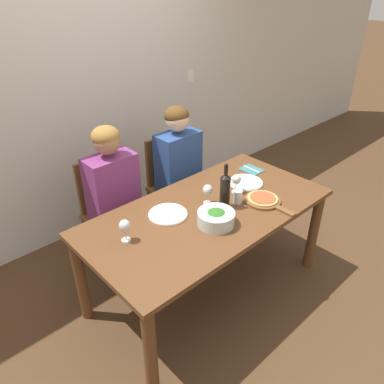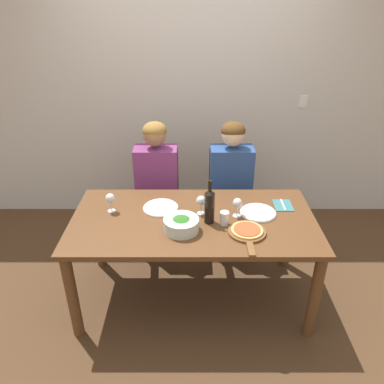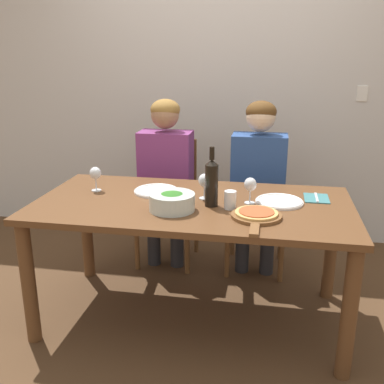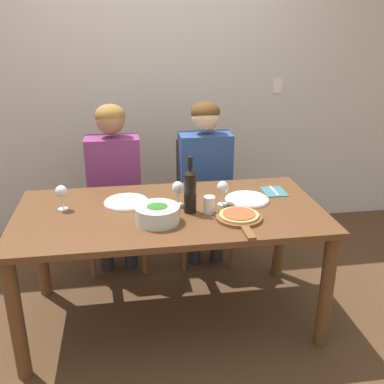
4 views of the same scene
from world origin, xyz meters
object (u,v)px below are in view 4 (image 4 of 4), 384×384
Objects in this scene: pizza_on_board at (239,217)px; wine_glass_centre at (178,189)px; wine_glass_right at (223,188)px; fork_on_napkin at (274,192)px; chair_left at (116,199)px; person_man at (205,169)px; dinner_plate_left at (126,202)px; dinner_plate_right at (247,199)px; broccoli_bowl at (157,214)px; chair_right at (203,194)px; wine_glass_left at (61,193)px; person_woman at (114,173)px; wine_bottle at (190,190)px; water_tumbler at (209,205)px.

pizza_on_board is 2.67× the size of wine_glass_centre.
wine_glass_right is 0.42m from fork_on_napkin.
person_man is at bearing -9.24° from chair_left.
fork_on_napkin is at bearing 2.70° from dinner_plate_left.
pizza_on_board reaches higher than dinner_plate_right.
broccoli_bowl reaches higher than dinner_plate_right.
chair_right is 6.14× the size of wine_glass_left.
wine_glass_left is 0.68m from wine_glass_centre.
wine_glass_left is at bearing -115.94° from person_woman.
wine_bottle is at bearing 28.69° from broccoli_bowl.
broccoli_bowl is 0.61m from dinner_plate_right.
person_man is 6.93× the size of fork_on_napkin.
pizza_on_board is at bearing -78.18° from wine_glass_right.
chair_right reaches higher than dinner_plate_left.
person_man is 8.26× the size of wine_glass_right.
wine_glass_right is at bearing 101.82° from pizza_on_board.
wine_bottle is 0.32m from pizza_on_board.
wine_glass_centre is at bearing 172.21° from wine_glass_right.
fork_on_napkin is at bearing 49.31° from pizza_on_board.
person_woman is at bearing 134.16° from wine_glass_right.
water_tumbler is (-0.12, -0.78, 0.04)m from person_man.
water_tumbler reaches higher than pizza_on_board.
chair_left reaches higher than water_tumbler.
wine_bottle is 0.14m from water_tumbler.
chair_left is 6.14× the size of wine_glass_left.
wine_bottle is 0.43m from dinner_plate_left.
wine_bottle is at bearing -104.95° from chair_right.
person_woman is 0.75m from wine_glass_centre.
wine_glass_left is 1.00× the size of wine_glass_centre.
wine_bottle is (0.44, -0.75, 0.13)m from person_woman.
wine_glass_left is (-0.99, 0.30, 0.09)m from pizza_on_board.
dinner_plate_right is 0.29m from pizza_on_board.
pizza_on_board is 0.25m from wine_glass_right.
broccoli_bowl is 0.62× the size of pizza_on_board.
chair_left reaches higher than dinner_plate_left.
chair_left is at bearing 170.76° from person_man.
wine_glass_centre is (-0.31, 0.26, 0.09)m from pizza_on_board.
broccoli_bowl is at bearing -74.00° from person_woman.
fork_on_napkin is (0.95, 0.04, -0.01)m from dinner_plate_left.
person_man is at bearing 72.98° from wine_bottle.
wine_glass_right is (0.65, -0.67, 0.09)m from person_woman.
chair_left is at bearing 104.26° from broccoli_bowl.
dinner_plate_left is (0.08, -0.67, 0.24)m from chair_left.
person_man is 0.65m from dinner_plate_right.
chair_left is at bearing 117.41° from wine_bottle.
wine_glass_centre is (-0.29, -0.74, 0.34)m from chair_right.
broccoli_bowl is 0.27m from wine_glass_centre.
dinner_plate_right is at bearing 0.35° from wine_glass_centre.
wine_bottle reaches higher than pizza_on_board.
person_man is 0.90m from pizza_on_board.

